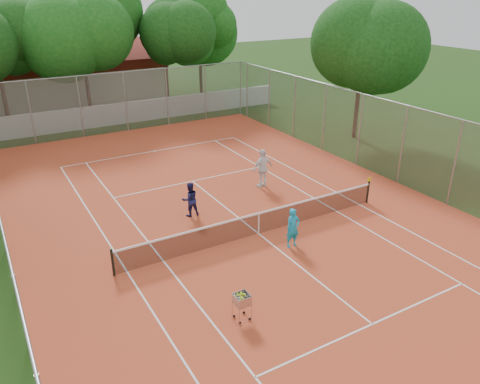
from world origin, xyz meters
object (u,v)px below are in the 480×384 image
clubhouse (60,74)px  player_far_left (190,199)px  player_far_right (263,168)px  tennis_net (259,223)px  player_near (293,228)px  ball_hopper (242,306)px

clubhouse → player_far_left: bearing=-89.3°
player_far_right → tennis_net: bearing=48.3°
player_far_right → clubhouse: bearing=-86.5°
clubhouse → player_far_right: 25.47m
tennis_net → player_near: size_ratio=7.53×
tennis_net → clubhouse: size_ratio=0.72×
player_near → player_far_left: bearing=120.4°
player_near → clubhouse: bearing=97.6°
player_far_left → player_far_right: 4.57m
tennis_net → player_far_left: (-1.69, 2.91, 0.28)m
clubhouse → tennis_net: bearing=-86.1°
player_near → ball_hopper: bearing=-141.7°
clubhouse → player_far_left: 26.13m
tennis_net → player_far_right: bearing=55.6°
player_far_left → player_near: bearing=120.1°
clubhouse → player_far_right: size_ratio=8.36×
tennis_net → ball_hopper: bearing=-127.5°
player_far_left → player_far_right: (4.43, 1.10, 0.21)m
tennis_net → player_near: (0.61, -1.47, 0.30)m
player_far_right → ball_hopper: bearing=46.7°
clubhouse → player_near: bearing=-85.1°
player_near → player_far_left: player_near is taller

